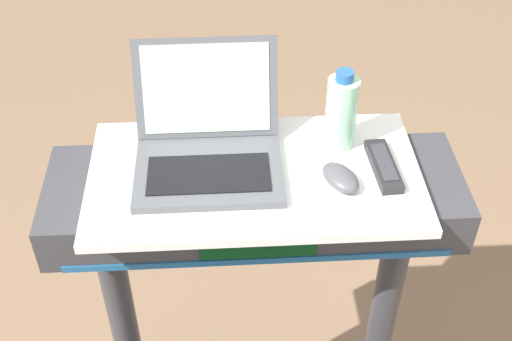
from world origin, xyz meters
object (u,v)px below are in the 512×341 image
computer_mouse (341,178)px  tv_remote (384,166)px  laptop (208,144)px  water_bottle (341,112)px

computer_mouse → tv_remote: computer_mouse is taller
computer_mouse → tv_remote: (0.10, 0.04, -0.01)m
laptop → computer_mouse: 0.29m
computer_mouse → tv_remote: size_ratio=0.62×
laptop → water_bottle: laptop is taller
computer_mouse → water_bottle: water_bottle is taller
laptop → computer_mouse: (0.27, -0.09, -0.03)m
water_bottle → tv_remote: size_ratio=1.16×
tv_remote → computer_mouse: bearing=-158.3°
water_bottle → tv_remote: bearing=-48.4°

